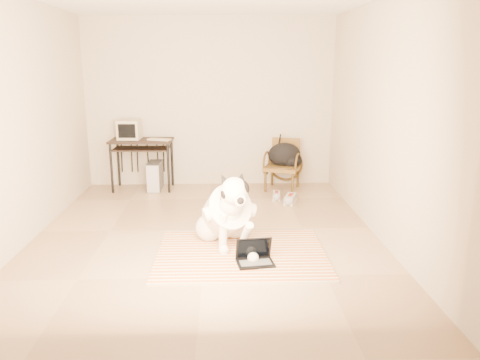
{
  "coord_description": "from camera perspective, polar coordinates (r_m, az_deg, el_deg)",
  "views": [
    {
      "loc": [
        0.21,
        -5.4,
        1.97
      ],
      "look_at": [
        0.39,
        -0.4,
        0.72
      ],
      "focal_mm": 35.0,
      "sensor_mm": 36.0,
      "label": 1
    }
  ],
  "objects": [
    {
      "name": "sneaker_right",
      "position": [
        6.84,
        6.16,
        -2.34
      ],
      "size": [
        0.24,
        0.36,
        0.12
      ],
      "color": "silver",
      "rests_on": "floor"
    },
    {
      "name": "computer_desk",
      "position": [
        7.56,
        -11.91,
        3.99
      ],
      "size": [
        0.98,
        0.56,
        0.81
      ],
      "color": "black",
      "rests_on": "floor"
    },
    {
      "name": "dog",
      "position": [
        5.14,
        -1.66,
        -4.16
      ],
      "size": [
        0.67,
        1.19,
        0.92
      ],
      "color": "white",
      "rests_on": "rug"
    },
    {
      "name": "crt_monitor",
      "position": [
        7.61,
        -13.34,
        6.0
      ],
      "size": [
        0.36,
        0.35,
        0.3
      ],
      "color": "#B8AB90",
      "rests_on": "computer_desk"
    },
    {
      "name": "floor",
      "position": [
        5.75,
        -4.06,
        -6.05
      ],
      "size": [
        4.5,
        4.5,
        0.0
      ],
      "primitive_type": "plane",
      "color": "tan",
      "rests_on": "ground"
    },
    {
      "name": "wall_back",
      "position": [
        7.68,
        -3.7,
        9.36
      ],
      "size": [
        4.5,
        0.0,
        4.5
      ],
      "primitive_type": "plane",
      "rotation": [
        1.57,
        0.0,
        0.0
      ],
      "color": "beige",
      "rests_on": "floor"
    },
    {
      "name": "wall_front",
      "position": [
        3.22,
        -5.75,
        2.8
      ],
      "size": [
        4.5,
        0.0,
        4.5
      ],
      "primitive_type": "plane",
      "rotation": [
        -1.57,
        0.0,
        0.0
      ],
      "color": "beige",
      "rests_on": "floor"
    },
    {
      "name": "desk_keyboard",
      "position": [
        7.43,
        -9.83,
        4.89
      ],
      "size": [
        0.38,
        0.24,
        0.02
      ],
      "primitive_type": "cube",
      "rotation": [
        0.0,
        0.0,
        -0.34
      ],
      "color": "#B8AB90",
      "rests_on": "computer_desk"
    },
    {
      "name": "backpack",
      "position": [
        7.48,
        5.59,
        2.95
      ],
      "size": [
        0.53,
        0.43,
        0.38
      ],
      "color": "black",
      "rests_on": "rattan_chair"
    },
    {
      "name": "laptop",
      "position": [
        4.77,
        1.79,
        -9.34
      ],
      "size": [
        0.39,
        0.31,
        0.25
      ],
      "color": "black",
      "rests_on": "rug"
    },
    {
      "name": "wall_left",
      "position": [
        5.87,
        -24.36,
        6.71
      ],
      "size": [
        0.0,
        4.5,
        4.5
      ],
      "primitive_type": "plane",
      "rotation": [
        1.57,
        0.0,
        1.57
      ],
      "color": "beige",
      "rests_on": "floor"
    },
    {
      "name": "pc_tower",
      "position": [
        7.6,
        -10.31,
        0.5
      ],
      "size": [
        0.21,
        0.48,
        0.45
      ],
      "color": "#4F4F52",
      "rests_on": "floor"
    },
    {
      "name": "rug",
      "position": [
        5.01,
        0.16,
        -9.03
      ],
      "size": [
        1.79,
        1.38,
        0.02
      ],
      "color": "orange",
      "rests_on": "floor"
    },
    {
      "name": "rattan_chair",
      "position": [
        7.52,
        5.25,
        1.92
      ],
      "size": [
        0.67,
        0.66,
        0.8
      ],
      "color": "brown",
      "rests_on": "floor"
    },
    {
      "name": "wall_right",
      "position": [
        5.73,
        16.29,
        7.23
      ],
      "size": [
        0.0,
        4.5,
        4.5
      ],
      "primitive_type": "plane",
      "rotation": [
        1.57,
        0.0,
        -1.57
      ],
      "color": "beige",
      "rests_on": "floor"
    },
    {
      "name": "sneaker_left",
      "position": [
        7.03,
        4.47,
        -1.92
      ],
      "size": [
        0.15,
        0.29,
        0.1
      ],
      "color": "silver",
      "rests_on": "floor"
    }
  ]
}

